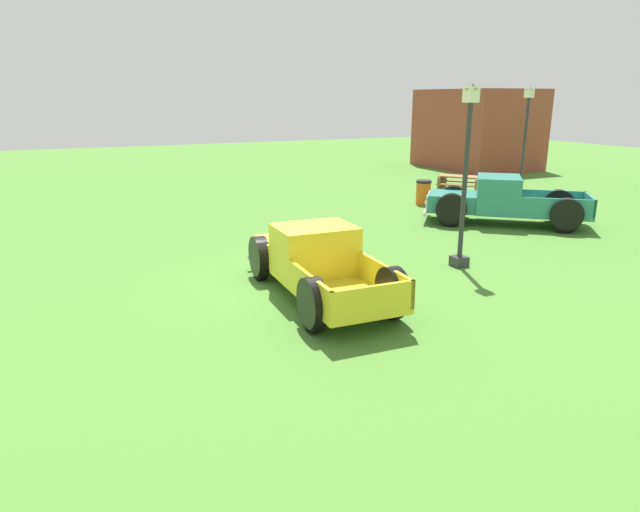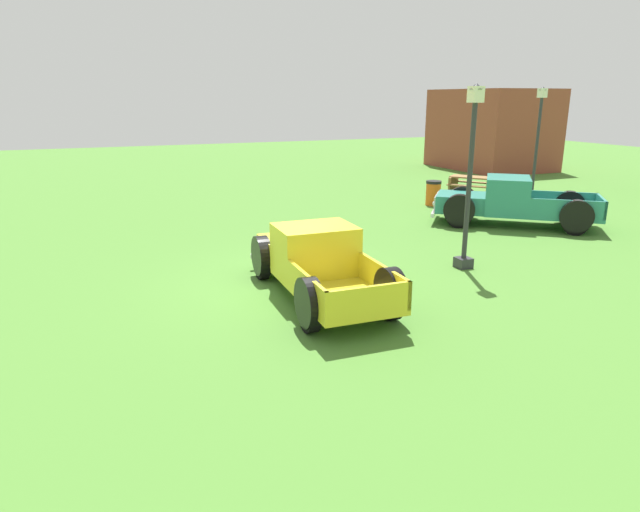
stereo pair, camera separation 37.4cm
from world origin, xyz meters
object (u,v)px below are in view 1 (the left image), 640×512
at_px(picnic_table, 460,182).
at_px(trash_can, 423,192).
at_px(pickup_truck_behind_left, 495,201).
at_px(lamp_post_far, 525,141).
at_px(lamp_post_near, 465,174).
at_px(pickup_truck_foreground, 314,261).

distance_m(picnic_table, trash_can, 3.28).
relative_size(pickup_truck_behind_left, lamp_post_far, 1.14).
distance_m(pickup_truck_behind_left, picnic_table, 5.98).
bearing_deg(lamp_post_near, lamp_post_far, 128.29).
bearing_deg(pickup_truck_behind_left, trash_can, -178.20).
bearing_deg(lamp_post_near, picnic_table, 141.06).
height_order(pickup_truck_behind_left, lamp_post_near, lamp_post_near).
distance_m(lamp_post_far, picnic_table, 3.08).
height_order(pickup_truck_foreground, lamp_post_near, lamp_post_near).
bearing_deg(pickup_truck_behind_left, pickup_truck_foreground, -66.38).
xyz_separation_m(pickup_truck_foreground, lamp_post_near, (-0.20, 4.07, 1.58)).
relative_size(lamp_post_near, trash_can, 4.59).
xyz_separation_m(pickup_truck_behind_left, lamp_post_near, (3.41, -4.18, 1.53)).
bearing_deg(lamp_post_far, picnic_table, -138.84).
bearing_deg(lamp_post_far, lamp_post_near, -51.71).
bearing_deg(pickup_truck_behind_left, picnic_table, 151.73).
distance_m(pickup_truck_foreground, lamp_post_near, 4.37).
bearing_deg(trash_can, lamp_post_far, 84.60).
distance_m(pickup_truck_behind_left, lamp_post_near, 5.60).
height_order(pickup_truck_foreground, trash_can, pickup_truck_foreground).
xyz_separation_m(pickup_truck_foreground, trash_can, (-7.45, 8.12, -0.22)).
height_order(pickup_truck_foreground, pickup_truck_behind_left, pickup_truck_behind_left).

